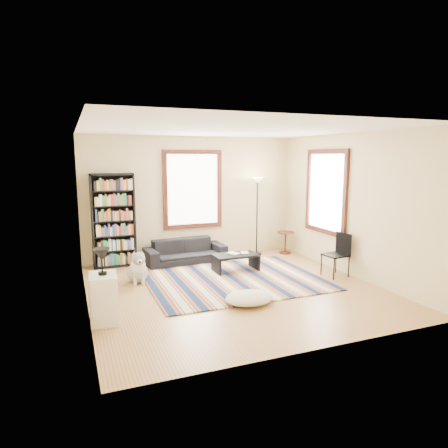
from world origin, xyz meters
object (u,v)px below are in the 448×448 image
object	(u,v)px
dog	(137,266)
sofa	(185,251)
side_table	(285,243)
bookshelf	(114,221)
floor_lamp	(257,217)
floor_cushion	(249,298)
white_cabinet	(104,298)
folding_chair	(335,255)
coffee_table	(235,263)

from	to	relation	value
dog	sofa	bearing A→B (deg)	40.96
sofa	side_table	xyz separation A→B (m)	(2.52, -0.06, 0.01)
bookshelf	side_table	size ratio (longest dim) A/B	3.70
sofa	side_table	bearing A→B (deg)	-5.44
bookshelf	floor_lamp	world-z (taller)	bookshelf
floor_lamp	dog	distance (m)	3.32
floor_cushion	floor_lamp	xyz separation A→B (m)	(1.57, 2.94, 0.83)
side_table	white_cabinet	world-z (taller)	white_cabinet
side_table	white_cabinet	xyz separation A→B (m)	(-4.50, -2.66, 0.08)
floor_lamp	folding_chair	world-z (taller)	floor_lamp
white_cabinet	folding_chair	bearing A→B (deg)	11.94
bookshelf	dog	bearing A→B (deg)	-78.83
bookshelf	floor_cushion	distance (m)	3.68
sofa	white_cabinet	bearing A→B (deg)	-130.15
sofa	white_cabinet	size ratio (longest dim) A/B	2.57
floor_cushion	floor_lamp	world-z (taller)	floor_lamp
white_cabinet	dog	size ratio (longest dim) A/B	1.13
floor_cushion	folding_chair	world-z (taller)	folding_chair
bookshelf	folding_chair	world-z (taller)	bookshelf
folding_chair	dog	size ratio (longest dim) A/B	1.39
folding_chair	white_cabinet	size ratio (longest dim) A/B	1.23
floor_lamp	dog	world-z (taller)	floor_lamp
sofa	bookshelf	world-z (taller)	bookshelf
side_table	folding_chair	xyz separation A→B (m)	(-0.05, -2.02, 0.16)
coffee_table	floor_lamp	size ratio (longest dim) A/B	0.48
coffee_table	floor_lamp	world-z (taller)	floor_lamp
floor_lamp	dog	xyz separation A→B (m)	(-3.05, -1.14, -0.62)
bookshelf	white_cabinet	bearing A→B (deg)	-99.23
bookshelf	sofa	bearing A→B (deg)	-10.22
side_table	white_cabinet	size ratio (longest dim) A/B	0.77
bookshelf	floor_cushion	bearing A→B (deg)	-60.74
coffee_table	side_table	world-z (taller)	side_table
sofa	floor_lamp	size ratio (longest dim) A/B	0.97
floor_cushion	folding_chair	distance (m)	2.37
side_table	dog	world-z (taller)	dog
floor_lamp	side_table	size ratio (longest dim) A/B	3.44
bookshelf	coffee_table	size ratio (longest dim) A/B	2.22
coffee_table	dog	distance (m)	2.01
bookshelf	side_table	world-z (taller)	bookshelf
floor_cushion	white_cabinet	size ratio (longest dim) A/B	1.15
floor_cushion	floor_lamp	size ratio (longest dim) A/B	0.43
bookshelf	side_table	bearing A→B (deg)	-4.72
bookshelf	dog	size ratio (longest dim) A/B	3.23
bookshelf	folding_chair	distance (m)	4.65
dog	white_cabinet	bearing A→B (deg)	-112.98
floor_lamp	sofa	bearing A→B (deg)	-176.84
coffee_table	sofa	bearing A→B (deg)	126.45
side_table	white_cabinet	distance (m)	5.23
bookshelf	coffee_table	world-z (taller)	bookshelf
floor_cushion	folding_chair	xyz separation A→B (m)	(2.22, 0.76, 0.33)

